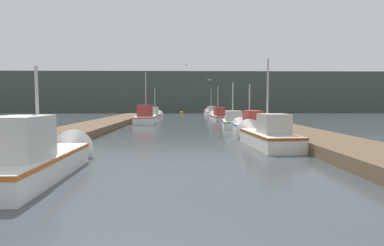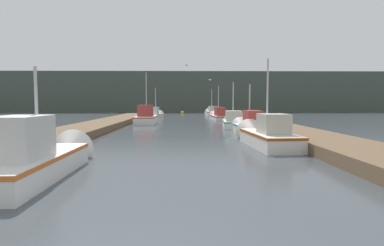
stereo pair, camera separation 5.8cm
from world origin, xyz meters
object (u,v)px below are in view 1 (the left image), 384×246
Objects in this scene: fishing_boat_0 at (40,157)px; channel_buoy at (182,113)px; seagull_1 at (209,80)px; fishing_boat_1 at (264,135)px; fishing_boat_3 at (232,122)px; fishing_boat_6 at (155,114)px; fishing_boat_7 at (211,112)px; seagull_lead at (187,65)px; mooring_piling_0 at (146,113)px; fishing_boat_2 at (248,127)px; mooring_piling_1 at (151,110)px; fishing_boat_4 at (146,118)px; fishing_boat_5 at (217,116)px.

fishing_boat_0 reaches higher than channel_buoy.
seagull_1 is at bearing 73.97° from fishing_boat_0.
fishing_boat_3 is at bearing 85.97° from fishing_boat_1.
fishing_boat_7 reaches higher than fishing_boat_6.
fishing_boat_1 is at bearing 38.64° from seagull_lead.
fishing_boat_0 is 28.93m from mooring_piling_0.
mooring_piling_1 is (-8.65, 25.48, 0.27)m from fishing_boat_2.
fishing_boat_6 is 6.16m from mooring_piling_1.
fishing_boat_4 is 9.66× the size of seagull_lead.
fishing_boat_3 is at bearing -57.72° from fishing_boat_6.
fishing_boat_7 is 8.79× the size of seagull_1.
seagull_1 is at bearing -55.42° from mooring_piling_1.
fishing_boat_4 reaches higher than fishing_boat_3.
seagull_lead is at bearing 77.86° from fishing_boat_0.
fishing_boat_2 is (7.58, 9.80, -0.07)m from fishing_boat_0.
fishing_boat_2 is at bearing -71.25° from mooring_piling_1.
fishing_boat_2 is 20.94m from mooring_piling_0.
fishing_boat_0 is 4.73× the size of channel_buoy.
seagull_lead is (-3.34, -3.75, 4.98)m from fishing_boat_5.
fishing_boat_4 is at bearing -97.53° from channel_buoy.
seagull_lead is at bearing -59.04° from mooring_piling_0.
fishing_boat_0 is at bearing -105.27° from fishing_boat_7.
seagull_lead reaches higher than fishing_boat_5.
fishing_boat_4 reaches higher than fishing_boat_5.
seagull_lead is (5.03, -14.59, 4.68)m from mooring_piling_1.
mooring_piling_1 is at bearing -135.11° from seagull_lead.
seagull_lead is 1.01× the size of seagull_1.
fishing_boat_1 is 28.91m from fishing_boat_7.
fishing_boat_1 is 1.11× the size of fishing_boat_7.
fishing_boat_1 is 1.01× the size of fishing_boat_2.
mooring_piling_0 is at bearing 105.92° from fishing_boat_1.
fishing_boat_1 is 24.86m from mooring_piling_0.
fishing_boat_6 is 8.98m from fishing_boat_7.
mooring_piling_0 is 12.83m from channel_buoy.
mooring_piling_1 reaches higher than channel_buoy.
fishing_boat_3 is at bearing -58.88° from mooring_piling_0.
fishing_boat_5 is 8.65m from fishing_boat_6.
fishing_boat_2 is at bearing -63.93° from fishing_boat_6.
fishing_boat_0 is 1.08× the size of fishing_boat_7.
fishing_boat_2 is at bearing -83.50° from fishing_boat_3.
fishing_boat_2 is 0.98× the size of fishing_boat_4.
channel_buoy is at bearing 98.48° from fishing_boat_5.
fishing_boat_0 is 25.52m from seagull_1.
fishing_boat_5 is (-0.28, 14.65, -0.03)m from fishing_boat_2.
mooring_piling_1 is 1.29× the size of channel_buoy.
mooring_piling_1 is (-8.37, 10.83, 0.31)m from fishing_boat_5.
seagull_lead is at bearing -137.01° from fishing_boat_5.
fishing_boat_0 reaches higher than mooring_piling_1.
seagull_lead is at bearing -60.66° from fishing_boat_6.
seagull_lead is (-3.49, 5.73, 4.96)m from fishing_boat_3.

